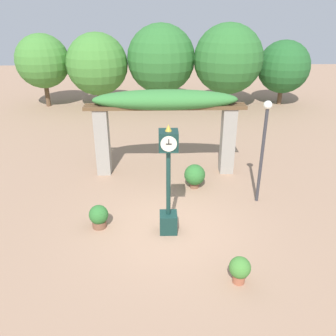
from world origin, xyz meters
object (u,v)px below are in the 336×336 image
object	(u,v)px
potted_plant_near_left	(99,216)
potted_plant_near_right	(240,269)
potted_plant_far_left	(195,175)
lamp_post	(264,140)
pedestal_clock	(169,184)

from	to	relation	value
potted_plant_near_left	potted_plant_near_right	bearing A→B (deg)	-33.41
potted_plant_near_right	potted_plant_far_left	bearing A→B (deg)	97.04
potted_plant_near_right	potted_plant_far_left	xyz separation A→B (m)	(-0.58, 4.67, 0.09)
potted_plant_near_right	potted_plant_far_left	world-z (taller)	potted_plant_far_left
potted_plant_near_right	lamp_post	size ratio (longest dim) A/B	0.20
pedestal_clock	potted_plant_far_left	world-z (taller)	pedestal_clock
potted_plant_far_left	lamp_post	world-z (taller)	lamp_post
pedestal_clock	lamp_post	size ratio (longest dim) A/B	0.95
potted_plant_near_left	potted_plant_near_right	size ratio (longest dim) A/B	1.03
potted_plant_far_left	potted_plant_near_right	bearing A→B (deg)	-82.96
potted_plant_near_right	lamp_post	distance (m)	4.30
potted_plant_near_right	lamp_post	xyz separation A→B (m)	(1.37, 3.70, 1.71)
potted_plant_near_right	potted_plant_near_left	bearing A→B (deg)	146.59
pedestal_clock	potted_plant_near_right	bearing A→B (deg)	-53.06
pedestal_clock	potted_plant_near_left	size ratio (longest dim) A/B	4.58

